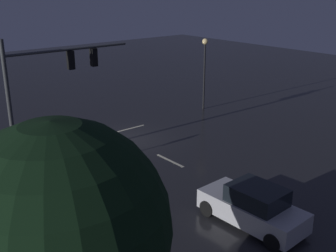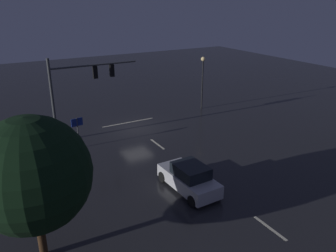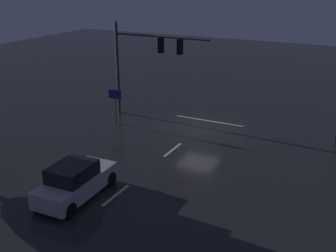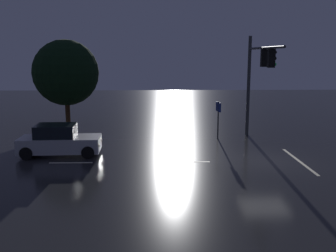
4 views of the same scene
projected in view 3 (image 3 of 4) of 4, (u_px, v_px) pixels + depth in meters
ground_plane at (199, 129)px, 27.89m from camera, size 80.00×80.00×0.00m
traffic_signal_assembly at (145, 55)px, 28.69m from camera, size 7.16×0.47×6.62m
lane_dash_far at (173, 150)px, 24.54m from camera, size 0.16×2.20×0.01m
lane_dash_mid at (116, 195)px, 19.52m from camera, size 0.16×2.20×0.01m
stop_bar at (209, 121)px, 29.35m from camera, size 5.00×0.16×0.01m
car_approaching at (75, 181)px, 19.12m from camera, size 2.03×4.42×1.70m
route_sign at (115, 99)px, 28.27m from camera, size 0.90×0.20×2.44m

